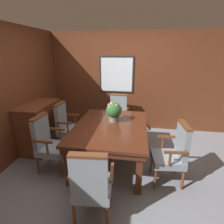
{
  "coord_description": "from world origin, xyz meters",
  "views": [
    {
      "loc": [
        0.47,
        -2.67,
        1.97
      ],
      "look_at": [
        -0.0,
        0.31,
        0.92
      ],
      "focal_mm": 28.0,
      "sensor_mm": 36.0,
      "label": 1
    }
  ],
  "objects": [
    {
      "name": "wall_left",
      "position": [
        -1.83,
        0.0,
        1.23
      ],
      "size": [
        0.06,
        7.2,
        2.45
      ],
      "color": "#5B2D19",
      "rests_on": "ground_plane"
    },
    {
      "name": "ground_plane",
      "position": [
        0.0,
        0.0,
        0.0
      ],
      "size": [
        14.0,
        14.0,
        0.0
      ],
      "primitive_type": "plane",
      "color": "gray"
    },
    {
      "name": "chair_left_far",
      "position": [
        -1.0,
        0.52,
        0.52
      ],
      "size": [
        0.48,
        0.51,
        0.98
      ],
      "rotation": [
        0.0,
        0.0,
        1.6
      ],
      "color": "brown",
      "rests_on": "ground_plane"
    },
    {
      "name": "chair_left_near",
      "position": [
        -1.01,
        -0.24,
        0.52
      ],
      "size": [
        0.47,
        0.51,
        0.98
      ],
      "rotation": [
        0.0,
        0.0,
        1.55
      ],
      "color": "brown",
      "rests_on": "ground_plane"
    },
    {
      "name": "chair_head_far",
      "position": [
        -0.02,
        1.36,
        0.52
      ],
      "size": [
        0.53,
        0.5,
        0.98
      ],
      "rotation": [
        0.0,
        0.0,
        -0.09
      ],
      "color": "brown",
      "rests_on": "ground_plane"
    },
    {
      "name": "chair_right_near",
      "position": [
        1.03,
        -0.23,
        0.52
      ],
      "size": [
        0.51,
        0.53,
        0.98
      ],
      "rotation": [
        0.0,
        0.0,
        -1.47
      ],
      "color": "brown",
      "rests_on": "ground_plane"
    },
    {
      "name": "potted_plant",
      "position": [
        0.02,
        0.37,
        0.92
      ],
      "size": [
        0.3,
        0.31,
        0.37
      ],
      "color": "gray",
      "rests_on": "dining_table"
    },
    {
      "name": "chair_head_near",
      "position": [
        -0.02,
        -1.08,
        0.52
      ],
      "size": [
        0.53,
        0.5,
        0.98
      ],
      "rotation": [
        0.0,
        0.0,
        3.23
      ],
      "color": "brown",
      "rests_on": "ground_plane"
    },
    {
      "name": "wall_back",
      "position": [
        -0.0,
        1.82,
        1.23
      ],
      "size": [
        7.2,
        0.08,
        2.45
      ],
      "color": "#5B2D19",
      "rests_on": "ground_plane"
    },
    {
      "name": "dining_table",
      "position": [
        -0.0,
        0.16,
        0.63
      ],
      "size": [
        1.27,
        1.7,
        0.72
      ],
      "color": "#4C2314",
      "rests_on": "ground_plane"
    },
    {
      "name": "sideboard_cabinet",
      "position": [
        -1.54,
        0.41,
        0.49
      ],
      "size": [
        0.52,
        0.96,
        0.97
      ],
      "color": "brown",
      "rests_on": "ground_plane"
    }
  ]
}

